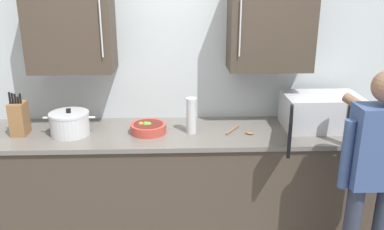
% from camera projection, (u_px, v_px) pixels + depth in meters
% --- Properties ---
extents(back_wall_tiled, '(3.87, 0.44, 2.76)m').
position_uv_depth(back_wall_tiled, '(172.00, 58.00, 3.36)').
color(back_wall_tiled, '#B2BCC1').
rests_on(back_wall_tiled, ground_plane).
extents(counter_unit, '(3.28, 0.68, 0.94)m').
position_uv_depth(counter_unit, '(174.00, 185.00, 3.36)').
color(counter_unit, '#3D3328').
rests_on(counter_unit, ground_plane).
extents(microwave_oven, '(0.72, 0.81, 0.27)m').
position_uv_depth(microwave_oven, '(318.00, 112.00, 3.23)').
color(microwave_oven, '#B7BABF').
rests_on(microwave_oven, counter_unit).
extents(thermos_flask, '(0.08, 0.08, 0.28)m').
position_uv_depth(thermos_flask, '(191.00, 115.00, 3.13)').
color(thermos_flask, '#B7BABF').
rests_on(thermos_flask, counter_unit).
extents(knife_block, '(0.11, 0.15, 0.34)m').
position_uv_depth(knife_block, '(19.00, 118.00, 3.11)').
color(knife_block, brown).
rests_on(knife_block, counter_unit).
extents(wooden_spoon, '(0.23, 0.21, 0.02)m').
position_uv_depth(wooden_spoon, '(241.00, 131.00, 3.18)').
color(wooden_spoon, brown).
rests_on(wooden_spoon, counter_unit).
extents(fruit_bowl, '(0.28, 0.28, 0.09)m').
position_uv_depth(fruit_bowl, '(148.00, 128.00, 3.17)').
color(fruit_bowl, '#AD3D33').
rests_on(fruit_bowl, counter_unit).
extents(stock_pot, '(0.39, 0.30, 0.21)m').
position_uv_depth(stock_pot, '(70.00, 123.00, 3.12)').
color(stock_pot, '#B7BABF').
rests_on(stock_pot, counter_unit).
extents(person_figure, '(0.44, 0.53, 1.57)m').
position_uv_depth(person_figure, '(374.00, 167.00, 2.62)').
color(person_figure, '#282D3D').
rests_on(person_figure, ground_plane).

